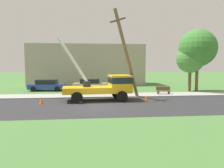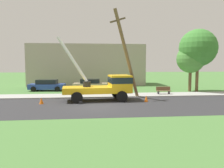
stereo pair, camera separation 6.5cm
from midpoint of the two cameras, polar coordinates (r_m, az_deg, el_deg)
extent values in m
plane|color=#477538|center=(30.12, -4.26, -1.30)|extent=(120.00, 120.00, 0.00)
cube|color=#2B2B2D|center=(18.25, -3.21, -5.56)|extent=(80.00, 8.38, 0.01)
cube|color=#9E9E99|center=(23.77, -3.83, -2.93)|extent=(80.00, 2.84, 0.10)
cube|color=gold|center=(20.57, -6.42, -1.48)|extent=(4.46, 2.71, 0.55)
cube|color=gold|center=(20.94, 2.06, 0.11)|extent=(2.07, 2.53, 1.60)
cube|color=#19232D|center=(20.91, 2.07, 1.07)|extent=(2.09, 2.55, 0.56)
cylinder|color=black|center=(20.52, -6.38, -0.03)|extent=(0.70, 0.70, 0.50)
cylinder|color=silver|center=(21.05, -10.05, 6.32)|extent=(2.96, 1.46, 4.26)
cube|color=black|center=(19.24, -7.91, -4.75)|extent=(0.32, 0.32, 0.20)
cube|color=black|center=(22.10, -8.18, -3.46)|extent=(0.32, 0.32, 0.20)
cylinder|color=black|center=(19.89, 2.66, -3.21)|extent=(1.00, 0.30, 1.00)
cylinder|color=black|center=(22.21, 1.30, -2.32)|extent=(1.00, 0.30, 1.00)
cylinder|color=black|center=(19.42, -8.87, -3.48)|extent=(1.00, 0.30, 1.00)
cylinder|color=black|center=(21.79, -8.99, -2.53)|extent=(1.00, 0.30, 1.00)
cylinder|color=brown|center=(22.06, 3.88, 7.39)|extent=(2.95, 1.89, 8.62)
cube|color=brown|center=(21.74, 1.59, 16.03)|extent=(1.60, 1.02, 0.74)
cone|color=orange|center=(20.33, 8.82, -3.71)|extent=(0.36, 0.36, 0.56)
cone|color=orange|center=(19.90, -17.52, -4.09)|extent=(0.36, 0.36, 0.56)
cube|color=#263F99|center=(29.30, -16.18, -0.60)|extent=(4.50, 2.06, 0.65)
cube|color=black|center=(29.24, -16.21, 0.57)|extent=(2.56, 1.80, 0.55)
cylinder|color=black|center=(28.13, -13.73, -1.24)|extent=(0.64, 0.22, 0.64)
cylinder|color=black|center=(29.89, -13.05, -0.86)|extent=(0.64, 0.22, 0.64)
cylinder|color=black|center=(28.84, -19.39, -1.23)|extent=(0.64, 0.22, 0.64)
cylinder|color=black|center=(30.56, -18.41, -0.86)|extent=(0.64, 0.22, 0.64)
cube|color=tan|center=(29.36, -5.51, -0.40)|extent=(4.52, 2.13, 0.65)
cube|color=black|center=(29.30, -5.52, 0.76)|extent=(2.58, 1.84, 0.55)
cylinder|color=black|center=(28.42, -2.71, -1.03)|extent=(0.64, 0.22, 0.64)
cylinder|color=black|center=(30.21, -2.64, -0.66)|extent=(0.64, 0.22, 0.64)
cylinder|color=black|center=(28.63, -8.54, -1.04)|extent=(0.64, 0.22, 0.64)
cylinder|color=black|center=(30.41, -8.12, -0.67)|extent=(0.64, 0.22, 0.64)
cube|color=brown|center=(25.06, 13.15, -1.71)|extent=(1.60, 0.44, 0.06)
cube|color=brown|center=(25.22, 13.02, -1.09)|extent=(1.60, 0.06, 0.40)
cube|color=#333338|center=(24.90, 11.83, -2.25)|extent=(0.10, 0.40, 0.45)
cube|color=#333338|center=(25.29, 14.43, -2.19)|extent=(0.10, 0.40, 0.45)
cylinder|color=brown|center=(29.14, 21.00, 3.03)|extent=(0.36, 0.36, 4.95)
sphere|color=#3D7F33|center=(29.18, 21.18, 8.59)|extent=(4.53, 4.53, 4.53)
cylinder|color=brown|center=(29.08, 19.38, 1.87)|extent=(0.36, 0.36, 3.73)
sphere|color=#4C8C3D|center=(29.05, 19.51, 6.07)|extent=(3.41, 3.41, 3.41)
cube|color=#A5998C|center=(36.73, -6.28, 4.86)|extent=(18.00, 6.00, 6.40)
camera|label=1|loc=(0.03, -89.91, 0.01)|focal=35.77mm
camera|label=2|loc=(0.03, 90.09, -0.01)|focal=35.77mm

